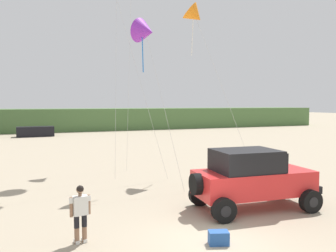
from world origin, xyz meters
name	(u,v)px	position (x,y,z in m)	size (l,w,h in m)	color
ground_plane	(213,240)	(0.00, 0.00, 0.00)	(220.00, 220.00, 0.00)	tan
dune_ridge	(46,120)	(-3.23, 43.51, 1.58)	(90.00, 6.56, 3.17)	#4C703D
jeep	(252,178)	(2.77, 2.08, 1.20)	(4.92, 2.63, 2.26)	red
person_watching	(80,211)	(-3.63, 1.19, 0.94)	(0.62, 0.36, 1.67)	#8C664C
cooler_box	(219,238)	(-0.02, -0.33, 0.19)	(0.56, 0.36, 0.38)	#23519E
distant_sedan	(35,132)	(-4.65, 35.39, 0.60)	(4.20, 1.70, 1.20)	black
kite_pink_ribbon	(146,31)	(0.29, 7.34, 7.41)	(1.84, 3.09, 8.16)	purple
kite_yellow_diamond	(195,15)	(3.85, 9.32, 8.95)	(3.41, 3.26, 9.76)	orange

